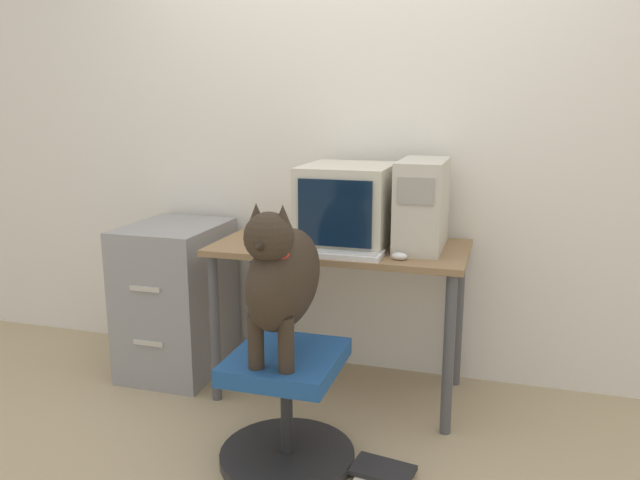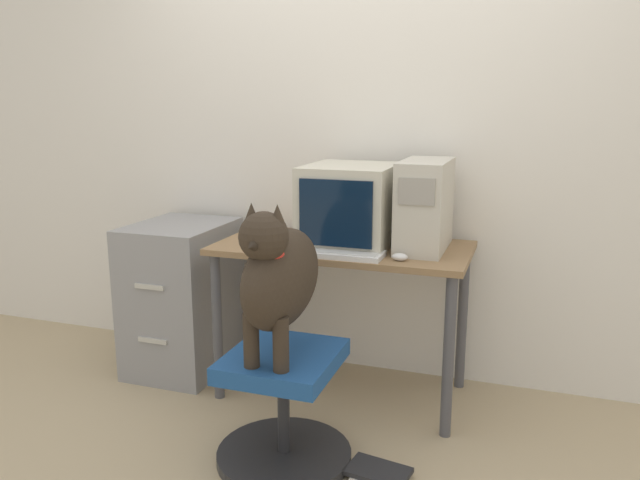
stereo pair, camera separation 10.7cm
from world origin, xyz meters
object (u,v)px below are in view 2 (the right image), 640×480
keyboard (335,253)px  book_stack_floor (379,474)px  filing_cabinet (182,297)px  dog (279,275)px  crt_monitor (351,205)px  office_chair (284,406)px  pc_tower (425,205)px

keyboard → book_stack_floor: 0.96m
filing_cabinet → book_stack_floor: 1.51m
dog → book_stack_floor: dog is taller
dog → filing_cabinet: size_ratio=0.77×
crt_monitor → office_chair: (-0.07, -0.70, -0.73)m
office_chair → dog: dog is taller
crt_monitor → dog: size_ratio=0.78×
pc_tower → book_stack_floor: (-0.02, -0.73, -0.97)m
filing_cabinet → office_chair: bearing=-37.8°
dog → filing_cabinet: (-0.88, 0.71, -0.40)m
keyboard → filing_cabinet: bearing=166.5°
crt_monitor → dog: 0.75m
keyboard → dog: 0.49m
pc_tower → filing_cabinet: size_ratio=0.56×
crt_monitor → office_chair: crt_monitor is taller
crt_monitor → office_chair: size_ratio=0.87×
dog → filing_cabinet: dog is taller
dog → keyboard: bearing=81.1°
crt_monitor → keyboard: size_ratio=1.12×
office_chair → dog: (0.00, -0.03, 0.57)m
office_chair → pc_tower: bearing=59.4°
crt_monitor → pc_tower: pc_tower is taller
crt_monitor → pc_tower: bearing=4.1°
book_stack_floor → keyboard: bearing=125.7°
keyboard → filing_cabinet: 1.05m
office_chair → book_stack_floor: size_ratio=2.11×
filing_cabinet → book_stack_floor: (1.29, -0.69, -0.39)m
keyboard → office_chair: (-0.08, -0.46, -0.55)m
dog → book_stack_floor: 0.89m
pc_tower → office_chair: (-0.43, -0.72, -0.75)m
crt_monitor → pc_tower: 0.36m
pc_tower → keyboard: 0.49m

